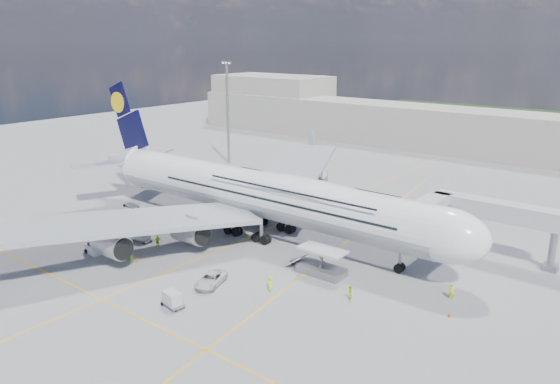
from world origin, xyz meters
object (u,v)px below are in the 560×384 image
Objects in this scene: dolly_nose_far at (172,299)px; crew_nose at (452,292)px; cone_wing_right_outer at (137,260)px; cone_tail at (142,186)px; cone_wing_left_outer at (262,193)px; cone_nose at (449,315)px; dolly_back at (131,205)px; crew_loader at (350,293)px; airliner at (261,193)px; light_mast at (228,111)px; crew_tug at (131,257)px; cargo_loader at (321,265)px; jet_bridge at (467,212)px; baggage_tug at (93,249)px; catering_truck_outer at (311,172)px; dolly_nose_near at (302,263)px; dolly_row_c at (102,244)px; crew_wing at (158,241)px; crew_van at (270,283)px; cone_wing_right_inner at (121,238)px; cone_wing_left_inner at (292,193)px; catering_truck_inner at (297,188)px; service_van at (211,280)px; dolly_row_a at (141,223)px; dolly_row_b at (142,235)px.

crew_nose is (25.36, 22.49, -0.02)m from dolly_nose_far.
cone_tail is (-31.89, 25.69, 0.05)m from cone_wing_right_outer.
cone_nose is at bearing -27.47° from cone_wing_left_outer.
crew_loader reaches higher than dolly_back.
airliner reaches higher than cone_wing_right_outer.
crew_tug is at bearing -58.95° from light_mast.
cargo_loader is at bearing 45.53° from crew_tug.
airliner reaches higher than jet_bridge.
baggage_tug is 50.91m from crew_nose.
dolly_nose_near is at bearing -68.39° from catering_truck_outer.
light_mast is (-56.82, 42.11, 11.95)m from cargo_loader.
cargo_loader is at bearing 23.17° from dolly_row_c.
dolly_nose_far is 0.42× the size of catering_truck_outer.
dolly_row_c reaches higher than crew_wing.
cone_wing_right_inner is at bearing 78.43° from crew_van.
jet_bridge is at bearing -15.06° from cone_wing_left_inner.
dolly_nose_near is 6.94× the size of cone_wing_left_outer.
crew_loader is (31.15, -31.30, -1.13)m from catering_truck_inner.
cone_wing_left_inner is (-17.38, 40.40, -0.53)m from service_van.
crew_wing is (10.45, -4.96, 0.69)m from dolly_row_a.
catering_truck_outer is at bearing 120.22° from dolly_nose_far.
crew_wing reaches higher than cone_tail.
crew_wing is at bearing 10.64° from cone_wing_right_inner.
airliner reaches higher than crew_wing.
dolly_row_c is at bearing -126.91° from catering_truck_inner.
dolly_row_b is at bearing 75.24° from crew_van.
dolly_row_c is 41.02m from catering_truck_inner.
cone_wing_right_inner is (-9.14, 5.03, -0.75)m from crew_tug.
catering_truck_inner is 7.88m from cone_wing_left_outer.
dolly_nose_near is at bearing 167.36° from cargo_loader.
airliner is 14.11× the size of service_van.
dolly_row_c is 28.87m from crew_van.
crew_nose is at bearing -5.78° from airliner.
dolly_nose_far is (22.03, -5.30, -0.11)m from dolly_row_c.
jet_bridge is 24.87m from dolly_nose_near.
crew_wing is at bearing -171.34° from cone_nose.
service_van is 29.62m from cone_nose.
airliner is at bearing 30.59° from crew_van.
dolly_back is 1.05× the size of dolly_nose_near.
light_mast is at bearing 114.69° from dolly_row_c.
catering_truck_inner reaches higher than dolly_row_a.
cone_wing_left_inner is 37.85m from cone_wing_right_inner.
dolly_row_b is at bearing 146.53° from crew_tug.
airliner is 24.69m from cone_wing_left_inner.
dolly_nose_far is 32.34m from cone_nose.
dolly_nose_far is at bearing -95.34° from dolly_nose_near.
catering_truck_outer reaches higher than cone_wing_left_outer.
crew_loader is (23.68, -11.38, -5.89)m from airliner.
dolly_row_a is 53.84m from cone_nose.
crew_van is at bearing 1.19° from cone_wing_right_inner.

